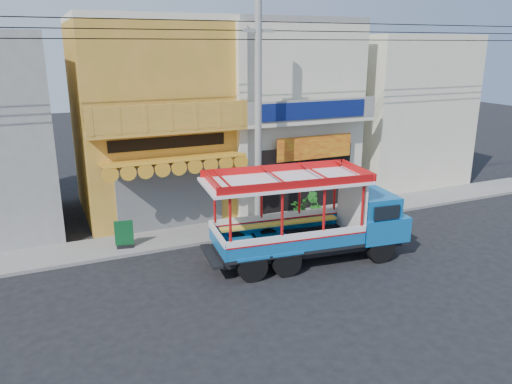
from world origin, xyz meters
The scene contains 11 objects.
ground centered at (0.00, 0.00, 0.00)m, with size 90.00×90.00×0.00m, color black.
sidewalk centered at (0.00, 4.00, 0.06)m, with size 30.00×2.00×0.12m, color slate.
shophouse_left centered at (-4.00, 7.96, 4.11)m, with size 6.00×7.50×8.24m.
shophouse_right centered at (2.00, 7.96, 4.11)m, with size 6.00×6.75×8.24m.
party_pilaster centered at (-1.00, 4.85, 4.00)m, with size 0.35×0.30×8.00m, color beige.
filler_building_right centered at (9.00, 8.00, 3.80)m, with size 6.00×6.00×7.60m, color beige.
utility_pole centered at (-0.85, 3.30, 5.03)m, with size 28.00×0.26×9.00m.
songthaew_truck centered at (-0.05, 0.17, 1.54)m, with size 7.05×2.91×3.20m.
green_sign centered at (-6.09, 3.66, 0.54)m, with size 0.66×0.41×1.01m.
potted_plant_a centered at (1.22, 3.95, 0.57)m, with size 0.81×0.71×0.91m, color #20661D.
potted_plant_b centered at (1.81, 3.74, 0.66)m, with size 0.60×0.48×1.09m, color #20661D.
Camera 1 is at (-8.58, -13.46, 7.12)m, focal length 35.00 mm.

